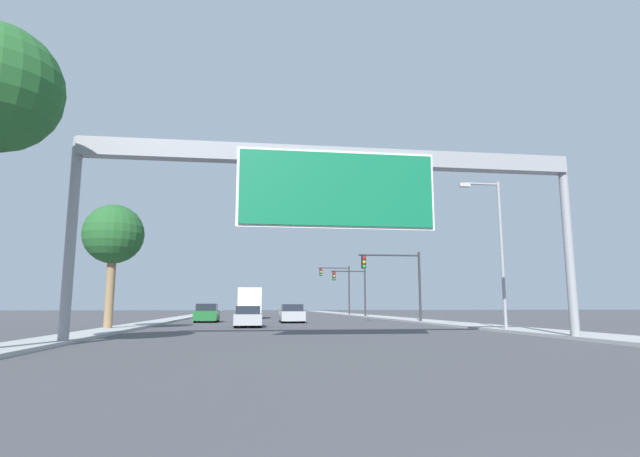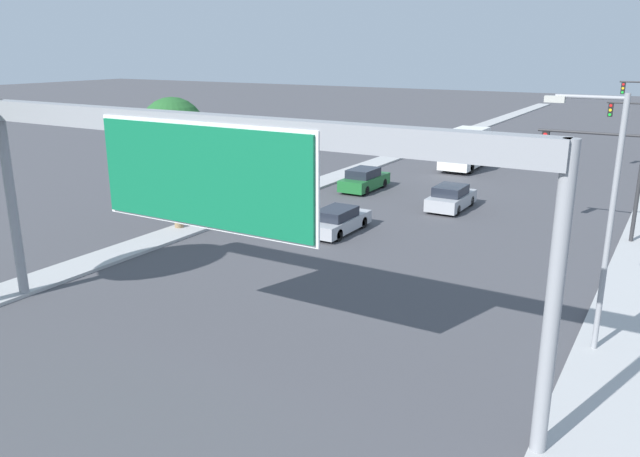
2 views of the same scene
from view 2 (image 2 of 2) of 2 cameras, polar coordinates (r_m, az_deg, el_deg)
median_strip_left at (r=61.14m, az=8.44°, el=7.09°), size 2.00×120.00×0.15m
sign_gantry at (r=18.61m, az=-10.37°, el=6.18°), size 20.28×0.73×7.72m
car_near_left at (r=43.58m, az=4.06°, el=4.46°), size 1.86×4.54×1.54m
car_far_right at (r=33.36m, az=1.65°, el=0.71°), size 1.75×4.54×1.36m
car_far_left at (r=39.09m, az=11.89°, el=2.76°), size 1.89×4.29×1.49m
truck_box_primary at (r=52.94m, az=13.33°, el=7.15°), size 2.42×8.08×3.21m
traffic_light_near_intersection at (r=34.57m, az=24.49°, el=5.41°), size 5.14×0.32×5.74m
palm_tree_background at (r=33.80m, az=-13.28°, el=8.64°), size 3.38×3.38×7.13m
street_lamp_right at (r=21.00m, az=24.41°, el=1.91°), size 2.39×0.28×8.29m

